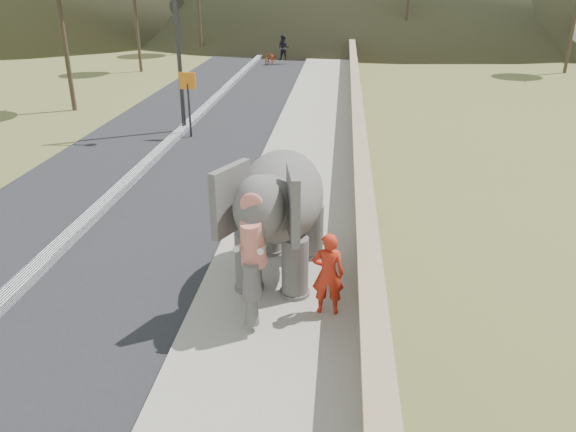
# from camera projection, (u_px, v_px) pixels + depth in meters

# --- Properties ---
(ground) EXTENTS (160.00, 160.00, 0.00)m
(ground) POSITION_uv_depth(u_px,v_px,m) (280.00, 288.00, 10.95)
(ground) COLOR olive
(ground) RESTS_ON ground
(road) EXTENTS (7.00, 120.00, 0.03)m
(road) POSITION_uv_depth(u_px,v_px,m) (174.00, 141.00, 20.52)
(road) COLOR black
(road) RESTS_ON ground
(median) EXTENTS (0.35, 120.00, 0.22)m
(median) POSITION_uv_depth(u_px,v_px,m) (174.00, 138.00, 20.48)
(median) COLOR black
(median) RESTS_ON ground
(walkway) EXTENTS (3.00, 120.00, 0.15)m
(walkway) POSITION_uv_depth(u_px,v_px,m) (310.00, 143.00, 20.06)
(walkway) COLOR #9E9687
(walkway) RESTS_ON ground
(parapet) EXTENTS (0.30, 120.00, 1.10)m
(parapet) POSITION_uv_depth(u_px,v_px,m) (357.00, 131.00, 19.72)
(parapet) COLOR tan
(parapet) RESTS_ON ground
(signboard) EXTENTS (0.60, 0.08, 2.40)m
(signboard) POSITION_uv_depth(u_px,v_px,m) (188.00, 93.00, 20.36)
(signboard) COLOR #2D2D33
(signboard) RESTS_ON ground
(elephant_and_man) EXTENTS (2.34, 3.75, 2.57)m
(elephant_and_man) POSITION_uv_depth(u_px,v_px,m) (282.00, 213.00, 10.75)
(elephant_and_man) COLOR #635E5A
(elephant_and_man) RESTS_ON ground
(motorcyclist) EXTENTS (1.86, 1.67, 1.91)m
(motorcyclist) POSITION_uv_depth(u_px,v_px,m) (277.00, 53.00, 37.56)
(motorcyclist) COLOR maroon
(motorcyclist) RESTS_ON ground
(trees) EXTENTS (48.69, 44.28, 9.32)m
(trees) POSITION_uv_depth(u_px,v_px,m) (357.00, 2.00, 37.11)
(trees) COLOR #473828
(trees) RESTS_ON ground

